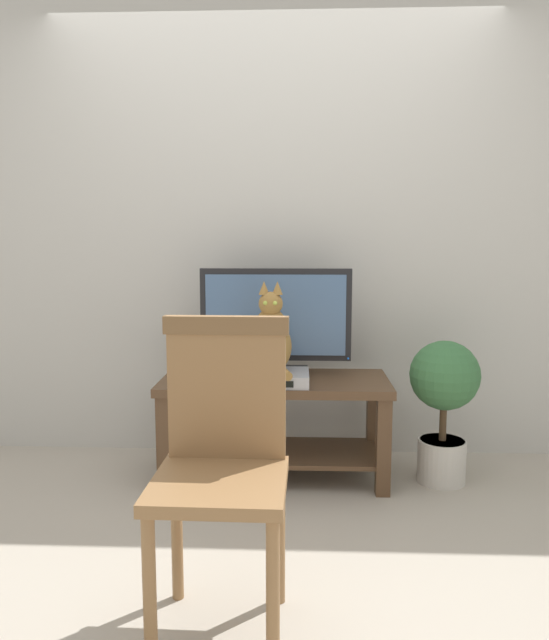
% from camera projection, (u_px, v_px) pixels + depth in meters
% --- Properties ---
extents(ground_plane, '(12.00, 12.00, 0.00)m').
position_uv_depth(ground_plane, '(263.00, 526.00, 2.64)').
color(ground_plane, '#ADA393').
extents(back_wall, '(7.00, 0.12, 2.80)m').
position_uv_depth(back_wall, '(273.00, 214.00, 3.49)').
color(back_wall, beige).
rests_on(back_wall, ground).
extents(tv_stand, '(1.18, 0.52, 0.53)m').
position_uv_depth(tv_stand, '(275.00, 409.00, 3.16)').
color(tv_stand, '#513823').
rests_on(tv_stand, ground).
extents(tv, '(0.80, 0.20, 0.57)m').
position_uv_depth(tv, '(276.00, 320.00, 3.20)').
color(tv, black).
rests_on(tv, tv_stand).
extents(media_box, '(0.38, 0.27, 0.06)m').
position_uv_depth(media_box, '(271.00, 378.00, 3.02)').
color(media_box, '#ADADB2').
rests_on(media_box, tv_stand).
extents(cat, '(0.21, 0.34, 0.46)m').
position_uv_depth(cat, '(271.00, 339.00, 2.98)').
color(cat, olive).
rests_on(cat, media_box).
extents(wooden_chair, '(0.42, 0.43, 1.00)m').
position_uv_depth(wooden_chair, '(223.00, 449.00, 1.94)').
color(wooden_chair, olive).
rests_on(wooden_chair, ground).
extents(book_stack, '(0.22, 0.18, 0.11)m').
position_uv_depth(book_stack, '(201.00, 368.00, 3.16)').
color(book_stack, '#2D2D33').
rests_on(book_stack, tv_stand).
extents(potted_plant, '(0.35, 0.35, 0.74)m').
position_uv_depth(potted_plant, '(444.00, 397.00, 3.08)').
color(potted_plant, beige).
rests_on(potted_plant, ground).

